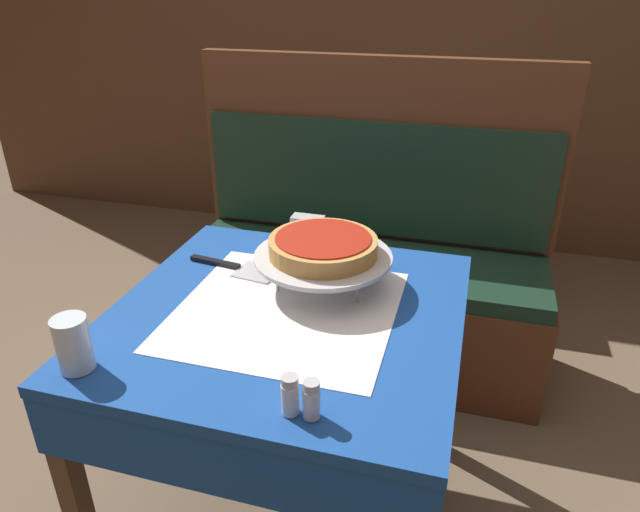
{
  "coord_description": "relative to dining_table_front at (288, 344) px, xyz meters",
  "views": [
    {
      "loc": [
        0.42,
        -1.16,
        1.5
      ],
      "look_at": [
        0.06,
        0.11,
        0.84
      ],
      "focal_mm": 32.0,
      "sensor_mm": 36.0,
      "label": 1
    }
  ],
  "objects": [
    {
      "name": "condiment_caddy",
      "position": [
        0.12,
        1.78,
        0.14
      ],
      "size": [
        0.13,
        0.13,
        0.16
      ],
      "color": "black",
      "rests_on": "dining_table_rear"
    },
    {
      "name": "dining_table_rear",
      "position": [
        0.14,
        1.76,
        -0.02
      ],
      "size": [
        0.67,
        0.67,
        0.74
      ],
      "color": "beige",
      "rests_on": "ground_plane"
    },
    {
      "name": "deep_dish_pizza",
      "position": [
        0.06,
        0.14,
        0.23
      ],
      "size": [
        0.29,
        0.29,
        0.05
      ],
      "color": "#C68E47",
      "rests_on": "pizza_pan_stand"
    },
    {
      "name": "water_glass_near",
      "position": [
        -0.35,
        -0.35,
        0.17
      ],
      "size": [
        0.07,
        0.07,
        0.12
      ],
      "color": "silver",
      "rests_on": "dining_table_front"
    },
    {
      "name": "napkin_holder",
      "position": [
        -0.06,
        0.39,
        0.15
      ],
      "size": [
        0.1,
        0.05,
        0.09
      ],
      "color": "#B2B2B7",
      "rests_on": "dining_table_front"
    },
    {
      "name": "salt_shaker",
      "position": [
        0.13,
        -0.36,
        0.15
      ],
      "size": [
        0.04,
        0.04,
        0.08
      ],
      "color": "silver",
      "rests_on": "dining_table_front"
    },
    {
      "name": "back_wall_panel",
      "position": [
        0.0,
        2.21,
        0.57
      ],
      "size": [
        6.0,
        0.04,
        2.4
      ],
      "primitive_type": "cube",
      "color": "brown",
      "rests_on": "ground_plane"
    },
    {
      "name": "pizza_server",
      "position": [
        -0.21,
        0.17,
        0.11
      ],
      "size": [
        0.28,
        0.12,
        0.01
      ],
      "color": "#BCBCC1",
      "rests_on": "dining_table_front"
    },
    {
      "name": "pepper_shaker",
      "position": [
        0.17,
        -0.36,
        0.15
      ],
      "size": [
        0.03,
        0.03,
        0.08
      ],
      "color": "silver",
      "rests_on": "dining_table_front"
    },
    {
      "name": "pizza_pan_stand",
      "position": [
        0.06,
        0.14,
        0.19
      ],
      "size": [
        0.37,
        0.37,
        0.09
      ],
      "color": "#ADADB2",
      "rests_on": "dining_table_front"
    },
    {
      "name": "booth_bench",
      "position": [
        0.02,
        0.89,
        -0.28
      ],
      "size": [
        1.46,
        0.5,
        1.23
      ],
      "color": "brown",
      "rests_on": "ground_plane"
    },
    {
      "name": "dining_table_front",
      "position": [
        0.0,
        0.0,
        0.0
      ],
      "size": [
        0.87,
        0.87,
        0.74
      ],
      "color": "#194799",
      "rests_on": "ground_plane"
    }
  ]
}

